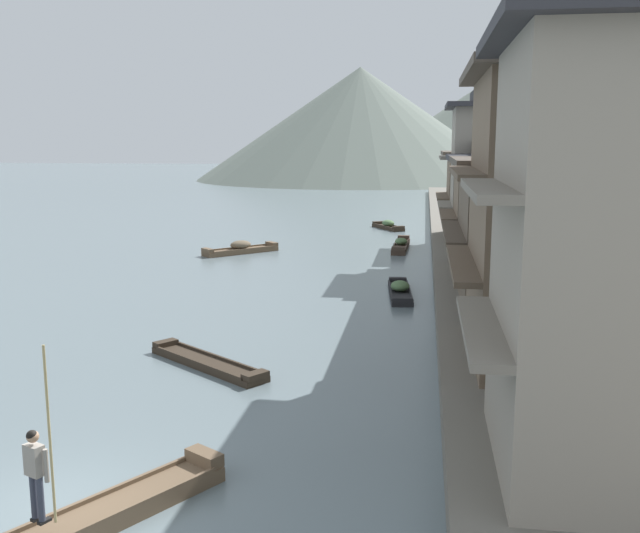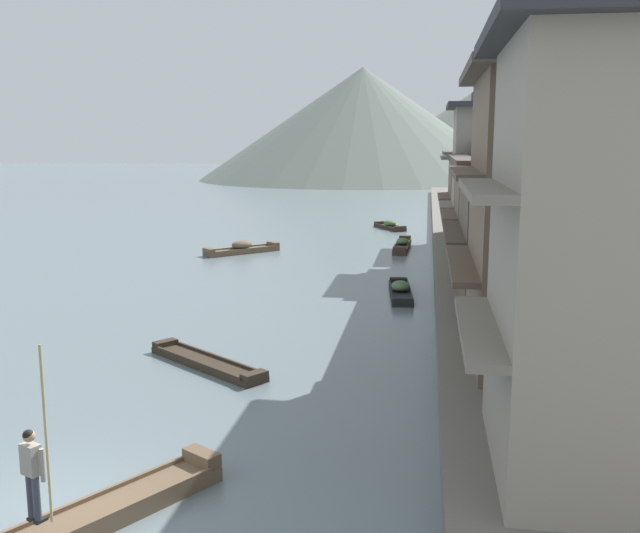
% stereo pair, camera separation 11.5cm
% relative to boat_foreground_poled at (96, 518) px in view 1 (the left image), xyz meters
% --- Properties ---
extents(ground_plane, '(400.00, 400.00, 0.00)m').
position_rel_boat_foreground_poled_xyz_m(ground_plane, '(-1.02, 0.36, -0.18)').
color(ground_plane, slate).
extents(riverbank_right, '(18.00, 110.00, 0.66)m').
position_rel_boat_foreground_poled_xyz_m(riverbank_right, '(15.12, 30.36, 0.15)').
color(riverbank_right, '#6B665B').
rests_on(riverbank_right, ground).
extents(boat_foreground_poled, '(3.56, 4.98, 0.55)m').
position_rel_boat_foreground_poled_xyz_m(boat_foreground_poled, '(0.00, 0.00, 0.00)').
color(boat_foreground_poled, brown).
rests_on(boat_foreground_poled, ground).
extents(boatman_person, '(0.54, 0.35, 3.04)m').
position_rel_boat_foreground_poled_xyz_m(boatman_person, '(-0.52, -0.87, 1.38)').
color(boatman_person, black).
rests_on(boatman_person, boat_foreground_poled).
extents(boat_moored_nearest, '(4.13, 4.20, 0.79)m').
position_rel_boat_foreground_poled_xyz_m(boat_moored_nearest, '(-5.40, 30.64, 0.09)').
color(boat_moored_nearest, brown).
rests_on(boat_moored_nearest, ground).
extents(boat_moored_second, '(1.30, 4.77, 0.65)m').
position_rel_boat_foreground_poled_xyz_m(boat_moored_second, '(4.63, 20.03, 0.04)').
color(boat_moored_second, '#232326').
rests_on(boat_moored_second, ground).
extents(boat_moored_third, '(1.03, 5.66, 0.69)m').
position_rel_boat_foreground_poled_xyz_m(boat_moored_third, '(4.20, 33.88, 0.05)').
color(boat_moored_third, '#423328').
rests_on(boat_moored_third, ground).
extents(boat_moored_far, '(2.73, 3.71, 0.70)m').
position_rel_boat_foreground_poled_xyz_m(boat_moored_far, '(2.85, 44.13, 0.08)').
color(boat_moored_far, '#33281E').
rests_on(boat_moored_far, ground).
extents(boat_midriver_drifting, '(4.39, 3.57, 0.35)m').
position_rel_boat_foreground_poled_xyz_m(boat_midriver_drifting, '(-0.78, 9.04, -0.06)').
color(boat_midriver_drifting, '#33281E').
rests_on(boat_midriver_drifting, ground).
extents(house_waterfront_second, '(6.14, 7.31, 8.74)m').
position_rel_boat_foreground_poled_xyz_m(house_waterfront_second, '(9.54, 9.56, 4.78)').
color(house_waterfront_second, '#75604C').
rests_on(house_waterfront_second, riverbank_right).
extents(house_waterfront_tall, '(6.08, 7.94, 6.14)m').
position_rel_boat_foreground_poled_xyz_m(house_waterfront_tall, '(9.51, 16.80, 3.48)').
color(house_waterfront_tall, brown).
rests_on(house_waterfront_tall, riverbank_right).
extents(house_waterfront_narrow, '(5.34, 5.99, 6.14)m').
position_rel_boat_foreground_poled_xyz_m(house_waterfront_narrow, '(9.14, 23.29, 3.50)').
color(house_waterfront_narrow, '#75604C').
rests_on(house_waterfront_narrow, riverbank_right).
extents(house_waterfront_far, '(5.91, 5.45, 8.74)m').
position_rel_boat_foreground_poled_xyz_m(house_waterfront_far, '(9.42, 28.66, 4.80)').
color(house_waterfront_far, gray).
rests_on(house_waterfront_far, riverbank_right).
extents(house_waterfront_end, '(6.05, 6.67, 6.14)m').
position_rel_boat_foreground_poled_xyz_m(house_waterfront_end, '(9.49, 35.18, 3.49)').
color(house_waterfront_end, '#75604C').
rests_on(house_waterfront_end, riverbank_right).
extents(hill_far_west, '(53.11, 53.11, 17.46)m').
position_rel_boat_foreground_poled_xyz_m(hill_far_west, '(15.78, 135.45, 8.55)').
color(hill_far_west, slate).
rests_on(hill_far_west, ground).
extents(hill_far_centre, '(57.92, 57.92, 19.56)m').
position_rel_boat_foreground_poled_xyz_m(hill_far_centre, '(-6.06, 116.79, 9.60)').
color(hill_far_centre, slate).
rests_on(hill_far_centre, ground).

